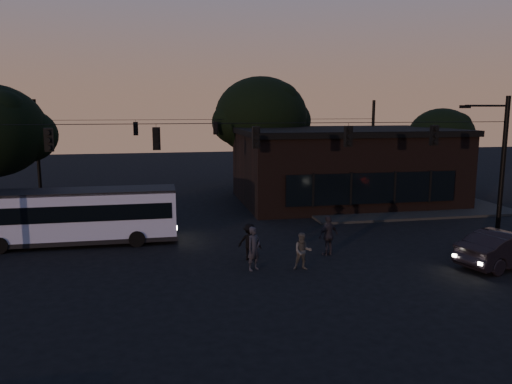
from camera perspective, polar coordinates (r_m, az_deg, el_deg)
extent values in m
plane|color=black|center=(20.34, 2.24, -10.24)|extent=(120.00, 120.00, 0.00)
cube|color=black|center=(37.17, 15.32, -1.31)|extent=(14.00, 10.00, 0.15)
cube|color=black|center=(34.63, -26.96, -2.81)|extent=(14.00, 10.00, 0.15)
cube|color=black|center=(37.40, 9.99, 2.72)|extent=(15.00, 10.00, 5.00)
cube|color=black|center=(37.17, 10.12, 6.85)|extent=(15.40, 10.40, 0.40)
cube|color=black|center=(32.82, 13.18, 0.42)|extent=(11.50, 0.18, 2.00)
cylinder|color=black|center=(41.76, 0.56, 2.88)|extent=(0.44, 0.44, 4.00)
ellipsoid|color=black|center=(41.48, 0.57, 8.65)|extent=(7.60, 7.60, 6.46)
cylinder|color=black|center=(43.30, 20.17, 1.86)|extent=(0.44, 0.44, 3.00)
ellipsoid|color=black|center=(43.02, 20.41, 6.02)|extent=(5.20, 5.20, 4.42)
cylinder|color=black|center=(28.75, 26.35, 2.32)|extent=(0.24, 0.24, 7.50)
cylinder|color=black|center=(23.05, 0.00, 7.87)|extent=(26.00, 0.03, 0.03)
cube|color=black|center=(23.08, -22.60, 5.52)|extent=(0.34, 0.30, 1.00)
cube|color=black|center=(22.63, -11.31, 6.00)|extent=(0.34, 0.30, 1.00)
cube|color=black|center=(23.08, 0.00, 6.25)|extent=(0.34, 0.30, 1.00)
cube|color=black|center=(24.36, 10.50, 6.27)|extent=(0.34, 0.30, 1.00)
cube|color=black|center=(26.35, 19.68, 6.12)|extent=(0.34, 0.30, 1.00)
cylinder|color=black|center=(39.64, -23.68, 4.26)|extent=(0.24, 0.24, 7.50)
cylinder|color=black|center=(42.49, 13.14, 5.12)|extent=(0.24, 0.24, 7.50)
cylinder|color=black|center=(38.86, -4.66, 8.26)|extent=(26.00, 0.03, 0.03)
cube|color=black|center=(38.65, -13.58, 7.06)|extent=(0.34, 0.30, 1.00)
cube|color=black|center=(38.89, -4.65, 7.30)|extent=(0.34, 0.30, 1.00)
cube|color=black|center=(40.03, 3.99, 7.38)|extent=(0.34, 0.30, 1.00)
cube|color=#A1A6CD|center=(26.93, -19.75, -2.38)|extent=(9.88, 2.29, 2.33)
cube|color=black|center=(26.89, -19.78, -1.91)|extent=(9.48, 2.33, 0.81)
cube|color=black|center=(26.72, -19.89, 0.07)|extent=(9.88, 2.29, 0.13)
cube|color=black|center=(27.21, -19.60, -4.97)|extent=(9.98, 2.35, 0.22)
cylinder|color=black|center=(28.98, -26.06, -4.34)|extent=(0.81, 0.23, 0.81)
cylinder|color=black|center=(25.80, -13.44, -5.24)|extent=(0.81, 0.23, 0.81)
cylinder|color=black|center=(27.98, -13.26, -4.08)|extent=(0.81, 0.23, 0.81)
imported|color=black|center=(24.63, 26.73, -5.79)|extent=(5.14, 2.96, 1.60)
imported|color=black|center=(21.48, -0.24, -6.47)|extent=(0.83, 0.76, 1.90)
imported|color=#403E3A|center=(21.65, 5.35, -6.76)|extent=(0.88, 0.73, 1.63)
imported|color=black|center=(23.84, 8.28, -4.94)|extent=(1.21, 0.87, 1.91)
imported|color=black|center=(22.91, -0.73, -5.70)|extent=(1.27, 1.06, 1.70)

